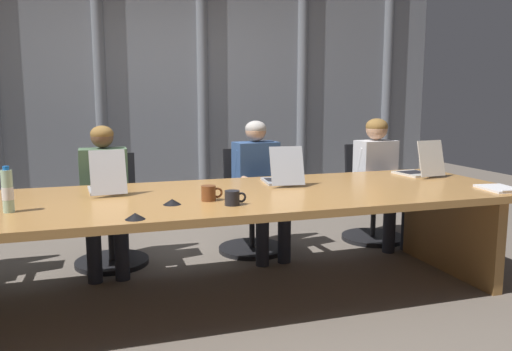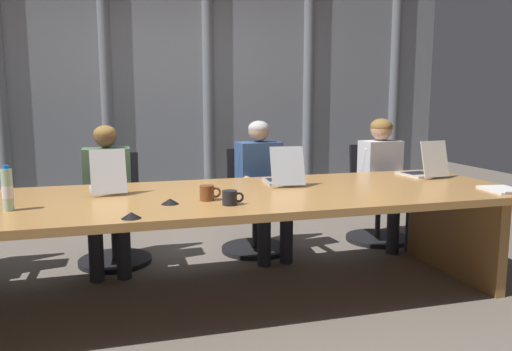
{
  "view_description": "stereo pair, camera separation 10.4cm",
  "coord_description": "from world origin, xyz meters",
  "px_view_note": "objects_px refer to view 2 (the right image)",
  "views": [
    {
      "loc": [
        -0.72,
        -3.31,
        1.38
      ],
      "look_at": [
        0.37,
        0.1,
        0.83
      ],
      "focal_mm": 36.11,
      "sensor_mm": 36.0,
      "label": 1
    },
    {
      "loc": [
        -0.62,
        -3.34,
        1.38
      ],
      "look_at": [
        0.37,
        0.1,
        0.83
      ],
      "focal_mm": 36.11,
      "sensor_mm": 36.0,
      "label": 2
    }
  ],
  "objects_px": {
    "coffee_mug_far": "(230,198)",
    "conference_mic_middle": "(131,215)",
    "coffee_mug_near": "(208,193)",
    "office_chair_center": "(254,213)",
    "office_chair_right_mid": "(376,205)",
    "laptop_center": "(283,176)",
    "office_chair_left_mid": "(114,222)",
    "person_left_mid": "(108,190)",
    "conference_mic_left_side": "(170,201)",
    "water_bottle_primary": "(7,190)",
    "spiral_notepad": "(503,190)",
    "laptop_right_mid": "(423,169)",
    "person_right_mid": "(385,173)",
    "person_center": "(262,181)",
    "laptop_left_mid": "(108,183)"
  },
  "relations": [
    {
      "from": "coffee_mug_far",
      "to": "conference_mic_middle",
      "type": "height_order",
      "value": "coffee_mug_far"
    },
    {
      "from": "laptop_right_mid",
      "to": "conference_mic_middle",
      "type": "bearing_deg",
      "value": 103.51
    },
    {
      "from": "laptop_center",
      "to": "office_chair_left_mid",
      "type": "bearing_deg",
      "value": 64.8
    },
    {
      "from": "office_chair_center",
      "to": "person_right_mid",
      "type": "relative_size",
      "value": 0.77
    },
    {
      "from": "laptop_right_mid",
      "to": "person_right_mid",
      "type": "bearing_deg",
      "value": -4.83
    },
    {
      "from": "person_left_mid",
      "to": "conference_mic_middle",
      "type": "relative_size",
      "value": 10.49
    },
    {
      "from": "office_chair_left_mid",
      "to": "spiral_notepad",
      "type": "distance_m",
      "value": 3.02
    },
    {
      "from": "person_left_mid",
      "to": "conference_mic_left_side",
      "type": "distance_m",
      "value": 1.17
    },
    {
      "from": "water_bottle_primary",
      "to": "conference_mic_left_side",
      "type": "relative_size",
      "value": 2.41
    },
    {
      "from": "laptop_left_mid",
      "to": "laptop_center",
      "type": "distance_m",
      "value": 1.27
    },
    {
      "from": "person_right_mid",
      "to": "coffee_mug_far",
      "type": "height_order",
      "value": "person_right_mid"
    },
    {
      "from": "laptop_left_mid",
      "to": "office_chair_center",
      "type": "height_order",
      "value": "laptop_left_mid"
    },
    {
      "from": "office_chair_right_mid",
      "to": "spiral_notepad",
      "type": "distance_m",
      "value": 1.52
    },
    {
      "from": "laptop_center",
      "to": "spiral_notepad",
      "type": "bearing_deg",
      "value": -111.13
    },
    {
      "from": "person_center",
      "to": "coffee_mug_far",
      "type": "bearing_deg",
      "value": -29.97
    },
    {
      "from": "office_chair_center",
      "to": "spiral_notepad",
      "type": "distance_m",
      "value": 2.06
    },
    {
      "from": "office_chair_center",
      "to": "office_chair_right_mid",
      "type": "relative_size",
      "value": 0.99
    },
    {
      "from": "office_chair_center",
      "to": "person_left_mid",
      "type": "xyz_separation_m",
      "value": [
        -1.26,
        -0.16,
        0.31
      ]
    },
    {
      "from": "conference_mic_left_side",
      "to": "laptop_center",
      "type": "bearing_deg",
      "value": 29.24
    },
    {
      "from": "laptop_left_mid",
      "to": "coffee_mug_near",
      "type": "height_order",
      "value": "laptop_left_mid"
    },
    {
      "from": "office_chair_right_mid",
      "to": "conference_mic_left_side",
      "type": "bearing_deg",
      "value": -51.01
    },
    {
      "from": "office_chair_left_mid",
      "to": "coffee_mug_near",
      "type": "bearing_deg",
      "value": 27.95
    },
    {
      "from": "spiral_notepad",
      "to": "person_right_mid",
      "type": "bearing_deg",
      "value": 104.58
    },
    {
      "from": "person_right_mid",
      "to": "coffee_mug_near",
      "type": "xyz_separation_m",
      "value": [
        -1.88,
        -1.06,
        0.11
      ]
    },
    {
      "from": "office_chair_right_mid",
      "to": "person_center",
      "type": "xyz_separation_m",
      "value": [
        -1.2,
        -0.16,
        0.32
      ]
    },
    {
      "from": "person_left_mid",
      "to": "conference_mic_left_side",
      "type": "bearing_deg",
      "value": 18.74
    },
    {
      "from": "coffee_mug_near",
      "to": "conference_mic_left_side",
      "type": "xyz_separation_m",
      "value": [
        -0.24,
        -0.05,
        -0.03
      ]
    },
    {
      "from": "coffee_mug_near",
      "to": "person_right_mid",
      "type": "bearing_deg",
      "value": 29.47
    },
    {
      "from": "person_left_mid",
      "to": "conference_mic_middle",
      "type": "bearing_deg",
      "value": 5.19
    },
    {
      "from": "office_chair_center",
      "to": "coffee_mug_far",
      "type": "height_order",
      "value": "office_chair_center"
    },
    {
      "from": "person_left_mid",
      "to": "spiral_notepad",
      "type": "bearing_deg",
      "value": 64.01
    },
    {
      "from": "laptop_right_mid",
      "to": "water_bottle_primary",
      "type": "height_order",
      "value": "laptop_right_mid"
    },
    {
      "from": "conference_mic_middle",
      "to": "person_left_mid",
      "type": "bearing_deg",
      "value": 94.99
    },
    {
      "from": "office_chair_center",
      "to": "water_bottle_primary",
      "type": "xyz_separation_m",
      "value": [
        -1.81,
        -1.19,
        0.51
      ]
    },
    {
      "from": "office_chair_center",
      "to": "conference_mic_left_side",
      "type": "bearing_deg",
      "value": -30.27
    },
    {
      "from": "laptop_left_mid",
      "to": "person_left_mid",
      "type": "relative_size",
      "value": 0.37
    },
    {
      "from": "spiral_notepad",
      "to": "coffee_mug_near",
      "type": "bearing_deg",
      "value": -179.45
    },
    {
      "from": "conference_mic_middle",
      "to": "conference_mic_left_side",
      "type": "bearing_deg",
      "value": 52.28
    },
    {
      "from": "office_chair_right_mid",
      "to": "conference_mic_left_side",
      "type": "height_order",
      "value": "office_chair_right_mid"
    },
    {
      "from": "laptop_center",
      "to": "office_chair_right_mid",
      "type": "bearing_deg",
      "value": -52.18
    },
    {
      "from": "laptop_left_mid",
      "to": "office_chair_left_mid",
      "type": "bearing_deg",
      "value": -6.33
    },
    {
      "from": "laptop_center",
      "to": "spiral_notepad",
      "type": "distance_m",
      "value": 1.55
    },
    {
      "from": "coffee_mug_near",
      "to": "conference_mic_middle",
      "type": "distance_m",
      "value": 0.61
    },
    {
      "from": "person_left_mid",
      "to": "laptop_center",
      "type": "bearing_deg",
      "value": 65.19
    },
    {
      "from": "spiral_notepad",
      "to": "laptop_left_mid",
      "type": "bearing_deg",
      "value": 172.02
    },
    {
      "from": "person_left_mid",
      "to": "spiral_notepad",
      "type": "xyz_separation_m",
      "value": [
        2.65,
        -1.3,
        0.09
      ]
    },
    {
      "from": "coffee_mug_far",
      "to": "conference_mic_left_side",
      "type": "distance_m",
      "value": 0.37
    },
    {
      "from": "person_center",
      "to": "person_right_mid",
      "type": "xyz_separation_m",
      "value": [
        1.19,
        0.0,
        0.01
      ]
    },
    {
      "from": "office_chair_right_mid",
      "to": "coffee_mug_far",
      "type": "height_order",
      "value": "office_chair_right_mid"
    },
    {
      "from": "office_chair_left_mid",
      "to": "conference_mic_left_side",
      "type": "height_order",
      "value": "office_chair_left_mid"
    }
  ]
}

